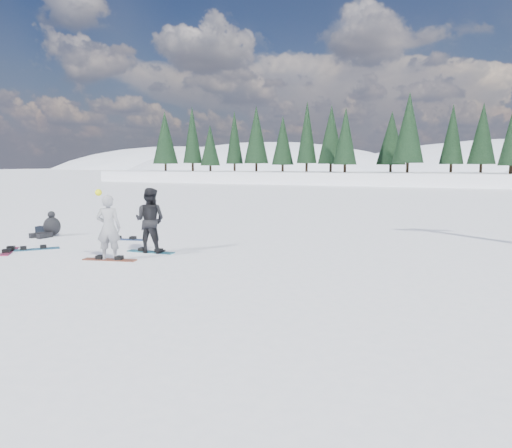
{
  "coord_description": "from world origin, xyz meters",
  "views": [
    {
      "loc": [
        8.96,
        -11.72,
        2.63
      ],
      "look_at": [
        3.62,
        -0.21,
        1.1
      ],
      "focal_mm": 35.0,
      "sensor_mm": 36.0,
      "label": 1
    }
  ],
  "objects_px": {
    "snowboard_loose_b": "(9,251)",
    "snowboarder_woman": "(108,227)",
    "snowboarder_man": "(150,220)",
    "gear_bag": "(43,230)",
    "snowboard_loose_c": "(125,239)",
    "seated_rider": "(51,227)",
    "snowboard_loose_a": "(33,249)"
  },
  "relations": [
    {
      "from": "snowboard_loose_c",
      "to": "gear_bag",
      "type": "bearing_deg",
      "value": 168.82
    },
    {
      "from": "snowboarder_woman",
      "to": "seated_rider",
      "type": "relative_size",
      "value": 1.73
    },
    {
      "from": "snowboarder_man",
      "to": "gear_bag",
      "type": "relative_size",
      "value": 4.29
    },
    {
      "from": "snowboarder_man",
      "to": "snowboard_loose_b",
      "type": "xyz_separation_m",
      "value": [
        -3.94,
        -1.72,
        -0.95
      ]
    },
    {
      "from": "snowboarder_man",
      "to": "snowboard_loose_b",
      "type": "bearing_deg",
      "value": 13.54
    },
    {
      "from": "snowboard_loose_c",
      "to": "snowboard_loose_a",
      "type": "xyz_separation_m",
      "value": [
        -1.23,
        -2.82,
        0.0
      ]
    },
    {
      "from": "snowboarder_woman",
      "to": "snowboard_loose_a",
      "type": "distance_m",
      "value": 3.41
    },
    {
      "from": "snowboard_loose_b",
      "to": "snowboarder_woman",
      "type": "bearing_deg",
      "value": 55.07
    },
    {
      "from": "gear_bag",
      "to": "snowboard_loose_b",
      "type": "bearing_deg",
      "value": -56.3
    },
    {
      "from": "snowboarder_man",
      "to": "snowboard_loose_a",
      "type": "distance_m",
      "value": 3.85
    },
    {
      "from": "snowboarder_woman",
      "to": "gear_bag",
      "type": "bearing_deg",
      "value": -50.73
    },
    {
      "from": "seated_rider",
      "to": "snowboard_loose_b",
      "type": "xyz_separation_m",
      "value": [
        1.44,
        -2.95,
        -0.34
      ]
    },
    {
      "from": "snowboard_loose_b",
      "to": "snowboard_loose_c",
      "type": "bearing_deg",
      "value": 115.78
    },
    {
      "from": "seated_rider",
      "to": "gear_bag",
      "type": "height_order",
      "value": "seated_rider"
    },
    {
      "from": "snowboarder_man",
      "to": "snowboard_loose_c",
      "type": "bearing_deg",
      "value": -45.7
    },
    {
      "from": "gear_bag",
      "to": "snowboard_loose_c",
      "type": "bearing_deg",
      "value": 2.64
    },
    {
      "from": "snowboarder_woman",
      "to": "snowboard_loose_c",
      "type": "xyz_separation_m",
      "value": [
        -2.04,
        3.14,
        -0.9
      ]
    },
    {
      "from": "snowboarder_woman",
      "to": "seated_rider",
      "type": "xyz_separation_m",
      "value": [
        -5.1,
        2.71,
        -0.56
      ]
    },
    {
      "from": "snowboarder_man",
      "to": "seated_rider",
      "type": "height_order",
      "value": "snowboarder_man"
    },
    {
      "from": "snowboarder_man",
      "to": "snowboard_loose_a",
      "type": "xyz_separation_m",
      "value": [
        -3.55,
        -1.16,
        -0.95
      ]
    },
    {
      "from": "snowboard_loose_a",
      "to": "snowboard_loose_b",
      "type": "relative_size",
      "value": 1.0
    },
    {
      "from": "snowboarder_woman",
      "to": "snowboard_loose_a",
      "type": "xyz_separation_m",
      "value": [
        -3.27,
        0.32,
        -0.9
      ]
    },
    {
      "from": "snowboarder_man",
      "to": "snowboarder_woman",
      "type": "bearing_deg",
      "value": 69.33
    },
    {
      "from": "snowboarder_man",
      "to": "snowboard_loose_c",
      "type": "relative_size",
      "value": 1.29
    },
    {
      "from": "seated_rider",
      "to": "snowboard_loose_b",
      "type": "height_order",
      "value": "seated_rider"
    },
    {
      "from": "snowboarder_man",
      "to": "snowboard_loose_a",
      "type": "relative_size",
      "value": 1.29
    },
    {
      "from": "gear_bag",
      "to": "snowboard_loose_c",
      "type": "distance_m",
      "value": 3.76
    },
    {
      "from": "snowboard_loose_c",
      "to": "snowboard_loose_b",
      "type": "bearing_deg",
      "value": -129.35
    },
    {
      "from": "gear_bag",
      "to": "snowboard_loose_b",
      "type": "distance_m",
      "value": 3.86
    },
    {
      "from": "seated_rider",
      "to": "snowboard_loose_b",
      "type": "distance_m",
      "value": 3.3
    },
    {
      "from": "snowboard_loose_a",
      "to": "snowboard_loose_b",
      "type": "xyz_separation_m",
      "value": [
        -0.39,
        -0.56,
        0.0
      ]
    },
    {
      "from": "snowboard_loose_c",
      "to": "snowboard_loose_a",
      "type": "bearing_deg",
      "value": -127.33
    }
  ]
}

